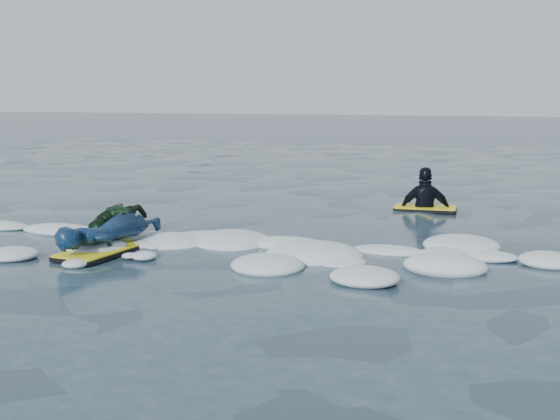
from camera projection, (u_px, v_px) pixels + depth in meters
The scene contains 5 objects.
ground at pixel (168, 267), 8.52m from camera, with size 120.00×120.00×0.00m, color #182339.
foam_band at pixel (202, 249), 9.49m from camera, with size 12.00×3.10×0.30m, color white, non-canonical shape.
prone_woman_unit at pixel (108, 234), 9.29m from camera, with size 0.93×1.85×0.46m.
prone_child_unit at pixel (117, 223), 9.92m from camera, with size 0.84×1.40×0.52m.
waiting_rider_unit at pixel (425, 212), 12.58m from camera, with size 1.12×0.65×1.64m.
Camera 1 is at (3.78, -7.50, 2.09)m, focal length 45.00 mm.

